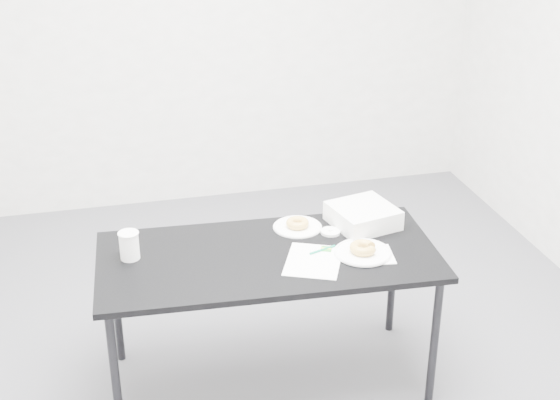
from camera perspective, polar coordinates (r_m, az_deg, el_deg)
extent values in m
plane|color=#535359|center=(3.98, -2.00, -11.67)|extent=(4.00, 4.00, 0.00)
cube|color=white|center=(5.26, -6.89, 13.67)|extent=(4.00, 0.02, 2.70)
cube|color=black|center=(3.49, -0.87, -4.17)|extent=(1.55, 0.79, 0.03)
cylinder|color=black|center=(3.40, -11.94, -12.67)|extent=(0.04, 0.04, 0.66)
cylinder|color=black|center=(3.89, -11.90, -7.33)|extent=(0.04, 0.04, 0.66)
cylinder|color=black|center=(3.60, 11.22, -10.18)|extent=(0.04, 0.04, 0.66)
cylinder|color=black|center=(4.06, 8.24, -5.46)|extent=(0.04, 0.04, 0.66)
cube|color=white|center=(3.43, 2.46, -4.46)|extent=(0.33, 0.37, 0.00)
cube|color=green|center=(3.52, 3.41, -3.59)|extent=(0.06, 0.06, 0.00)
cylinder|color=#0B835B|center=(3.50, 3.13, -3.65)|extent=(0.13, 0.05, 0.01)
cube|color=white|center=(3.49, 6.80, -4.00)|extent=(0.20, 0.20, 0.00)
cylinder|color=white|center=(3.50, 6.08, -3.84)|extent=(0.26, 0.26, 0.01)
torus|color=gold|center=(3.48, 6.10, -3.50)|extent=(0.15, 0.15, 0.04)
cylinder|color=white|center=(3.70, 1.29, -1.99)|extent=(0.23, 0.23, 0.01)
torus|color=gold|center=(3.70, 1.29, -1.70)|extent=(0.14, 0.14, 0.04)
cylinder|color=white|center=(3.48, -10.97, -3.28)|extent=(0.09, 0.09, 0.13)
cylinder|color=white|center=(3.66, 3.72, -2.33)|extent=(0.09, 0.09, 0.01)
cube|color=white|center=(3.74, 6.08, -1.14)|extent=(0.34, 0.34, 0.09)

